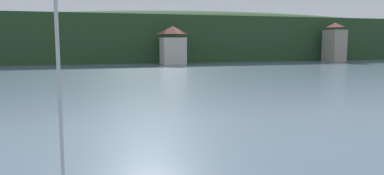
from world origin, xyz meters
The scene contains 3 objects.
wooded_hillside centered at (21.94, 160.30, 5.34)m, with size 352.00×62.26×25.44m.
shore_building_west centered at (15.55, 119.88, 4.53)m, with size 5.84×6.15×9.32m.
shore_building_westcentral centered at (62.22, 119.86, 5.28)m, with size 4.28×6.11×10.86m.
Camera 1 is at (-6.07, 29.43, 5.55)m, focal length 35.07 mm.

